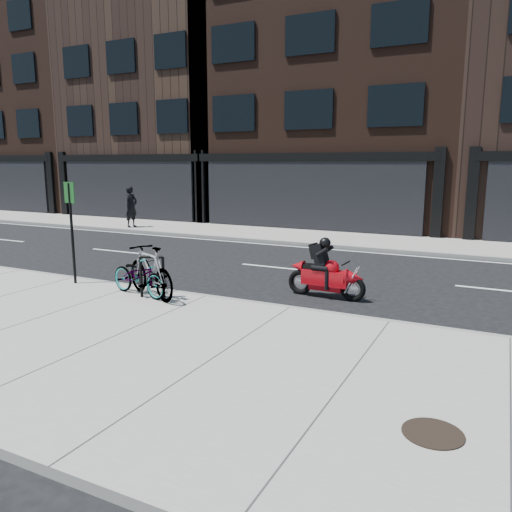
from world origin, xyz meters
The scene contains 13 objects.
ground centered at (0.00, 0.00, 0.00)m, with size 120.00×120.00×0.00m, color black.
sidewalk_near centered at (0.00, -5.00, 0.07)m, with size 60.00×6.00×0.13m, color gray.
sidewalk_far centered at (0.00, 7.75, 0.07)m, with size 60.00×3.50×0.13m, color gray.
building_west centered at (-22.00, 14.50, 6.75)m, with size 10.00×10.00×13.50m, color black.
building_midwest centered at (-12.00, 14.50, 6.00)m, with size 10.00×10.00×12.00m, color black.
building_center centered at (-2.00, 14.50, 7.25)m, with size 12.00×10.00×14.50m, color black.
bike_rack centered at (-0.97, -2.60, 0.67)m, with size 0.52×0.25×0.92m.
bicycle_front centered at (-1.33, -2.60, 0.58)m, with size 0.60×1.72×0.90m, color gray.
bicycle_rear centered at (-1.01, -2.60, 0.70)m, with size 0.54×1.90×1.14m, color gray.
motorcycle centered at (2.34, -0.49, 0.56)m, with size 1.86×0.47×1.39m.
pedestrian centered at (-9.36, 6.63, 1.06)m, with size 0.68×0.44×1.86m, color black.
manhole_cover centered at (5.24, -5.72, 0.14)m, with size 0.66×0.66×0.01m, color black.
sign_post centered at (-3.47, -2.40, 1.59)m, with size 0.33×0.07×2.44m.
Camera 1 is at (5.74, -11.00, 3.02)m, focal length 35.00 mm.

